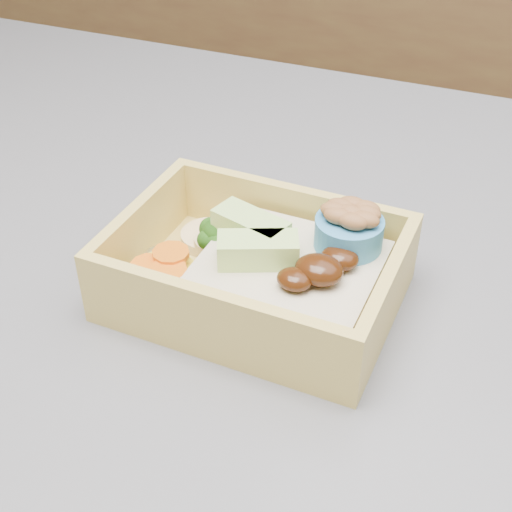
% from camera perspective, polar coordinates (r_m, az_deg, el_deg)
% --- Properties ---
extents(bento_box, '(0.19, 0.14, 0.07)m').
position_cam_1_polar(bento_box, '(0.47, 0.77, -1.18)').
color(bento_box, '#D4B757').
rests_on(bento_box, island).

